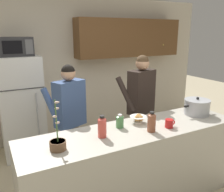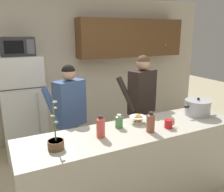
# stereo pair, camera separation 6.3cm
# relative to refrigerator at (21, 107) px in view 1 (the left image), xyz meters

# --- Properties ---
(back_wall_unit) EXTENTS (6.00, 0.48, 2.60)m
(back_wall_unit) POSITION_rel_refrigerator_xyz_m (1.22, 0.40, 0.62)
(back_wall_unit) COLOR beige
(back_wall_unit) RESTS_ON ground
(kitchen_island) EXTENTS (2.54, 0.68, 0.92)m
(kitchen_island) POSITION_rel_refrigerator_xyz_m (0.95, -1.85, -0.34)
(kitchen_island) COLOR #BCB7A8
(kitchen_island) RESTS_ON ground
(refrigerator) EXTENTS (0.64, 0.68, 1.61)m
(refrigerator) POSITION_rel_refrigerator_xyz_m (0.00, 0.00, 0.00)
(refrigerator) COLOR white
(refrigerator) RESTS_ON ground
(microwave) EXTENTS (0.48, 0.37, 0.28)m
(microwave) POSITION_rel_refrigerator_xyz_m (0.00, -0.02, 0.95)
(microwave) COLOR #2D2D30
(microwave) RESTS_ON refrigerator
(person_near_pot) EXTENTS (0.57, 0.53, 1.57)m
(person_near_pot) POSITION_rel_refrigerator_xyz_m (0.47, -1.02, 0.16)
(person_near_pot) COLOR #726656
(person_near_pot) RESTS_ON ground
(person_by_sink) EXTENTS (0.59, 0.53, 1.65)m
(person_by_sink) POSITION_rel_refrigerator_xyz_m (1.53, -1.11, 0.22)
(person_by_sink) COLOR #33384C
(person_by_sink) RESTS_ON ground
(cooking_pot) EXTENTS (0.44, 0.33, 0.23)m
(cooking_pot) POSITION_rel_refrigerator_xyz_m (1.93, -1.80, 0.21)
(cooking_pot) COLOR #ADAFB5
(cooking_pot) RESTS_ON kitchen_island
(coffee_mug) EXTENTS (0.13, 0.09, 0.10)m
(coffee_mug) POSITION_rel_refrigerator_xyz_m (1.31, -1.98, 0.16)
(coffee_mug) COLOR red
(coffee_mug) RESTS_ON kitchen_island
(bread_bowl) EXTENTS (0.20, 0.20, 0.10)m
(bread_bowl) POSITION_rel_refrigerator_xyz_m (1.09, -1.70, 0.17)
(bread_bowl) COLOR white
(bread_bowl) RESTS_ON kitchen_island
(bottle_near_edge) EXTENTS (0.09, 0.09, 0.23)m
(bottle_near_edge) POSITION_rel_refrigerator_xyz_m (0.54, -1.86, 0.23)
(bottle_near_edge) COLOR #D84C3F
(bottle_near_edge) RESTS_ON kitchen_island
(bottle_mid_counter) EXTENTS (0.09, 0.09, 0.22)m
(bottle_mid_counter) POSITION_rel_refrigerator_xyz_m (1.07, -1.98, 0.22)
(bottle_mid_counter) COLOR brown
(bottle_mid_counter) RESTS_ON kitchen_island
(bottle_far_corner) EXTENTS (0.09, 0.09, 0.15)m
(bottle_far_corner) POSITION_rel_refrigerator_xyz_m (0.82, -1.72, 0.19)
(bottle_far_corner) COLOR #4C8C4C
(bottle_far_corner) RESTS_ON kitchen_island
(potted_orchid) EXTENTS (0.15, 0.15, 0.47)m
(potted_orchid) POSITION_rel_refrigerator_xyz_m (0.06, -1.91, 0.18)
(potted_orchid) COLOR brown
(potted_orchid) RESTS_ON kitchen_island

